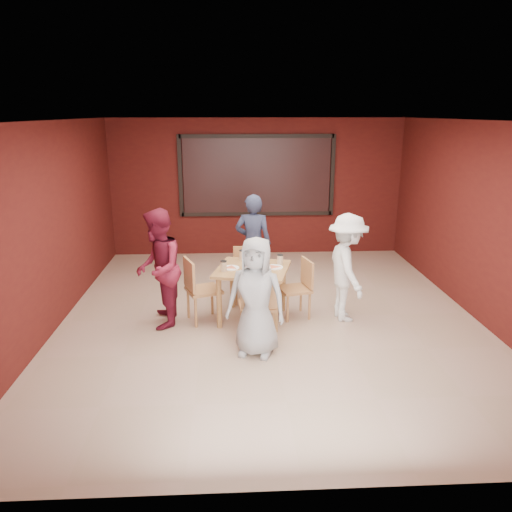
{
  "coord_description": "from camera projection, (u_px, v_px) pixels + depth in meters",
  "views": [
    {
      "loc": [
        -0.56,
        -6.78,
        2.91
      ],
      "look_at": [
        -0.2,
        -0.04,
        0.95
      ],
      "focal_mm": 35.0,
      "sensor_mm": 36.0,
      "label": 1
    }
  ],
  "objects": [
    {
      "name": "chair_front",
      "position": [
        258.0,
        303.0,
        6.43
      ],
      "size": [
        0.49,
        0.49,
        0.95
      ],
      "color": "#A2763F",
      "rests_on": "floor"
    },
    {
      "name": "chair_left",
      "position": [
        198.0,
        287.0,
        7.05
      ],
      "size": [
        0.59,
        0.59,
        0.94
      ],
      "color": "#A2763F",
      "rests_on": "floor"
    },
    {
      "name": "chair_right",
      "position": [
        300.0,
        285.0,
        7.25
      ],
      "size": [
        0.5,
        0.5,
        0.86
      ],
      "color": "#A2763F",
      "rests_on": "floor"
    },
    {
      "name": "dining_table",
      "position": [
        252.0,
        274.0,
        7.1
      ],
      "size": [
        1.19,
        1.19,
        0.93
      ],
      "color": "#B07648",
      "rests_on": "floor"
    },
    {
      "name": "floor",
      "position": [
        270.0,
        317.0,
        7.34
      ],
      "size": [
        7.0,
        7.0,
        0.0
      ],
      "primitive_type": "plane",
      "color": "tan",
      "rests_on": "ground"
    },
    {
      "name": "diner_back",
      "position": [
        253.0,
        244.0,
        8.2
      ],
      "size": [
        0.66,
        0.5,
        1.64
      ],
      "primitive_type": "imported",
      "rotation": [
        0.0,
        0.0,
        2.96
      ],
      "color": "#29304A",
      "rests_on": "floor"
    },
    {
      "name": "diner_front",
      "position": [
        256.0,
        297.0,
        6.05
      ],
      "size": [
        0.84,
        0.67,
        1.49
      ],
      "primitive_type": "imported",
      "rotation": [
        0.0,
        0.0,
        -0.31
      ],
      "color": "#A0A0A0",
      "rests_on": "floor"
    },
    {
      "name": "chair_back",
      "position": [
        246.0,
        271.0,
        7.9
      ],
      "size": [
        0.42,
        0.42,
        0.86
      ],
      "color": "#A2763F",
      "rests_on": "floor"
    },
    {
      "name": "diner_right",
      "position": [
        347.0,
        268.0,
        7.08
      ],
      "size": [
        0.66,
        1.05,
        1.55
      ],
      "primitive_type": "imported",
      "rotation": [
        0.0,
        0.0,
        1.66
      ],
      "color": "white",
      "rests_on": "floor"
    },
    {
      "name": "diner_left",
      "position": [
        158.0,
        269.0,
        6.86
      ],
      "size": [
        0.68,
        0.85,
        1.66
      ],
      "primitive_type": "imported",
      "rotation": [
        0.0,
        0.0,
        -1.51
      ],
      "color": "maroon",
      "rests_on": "floor"
    },
    {
      "name": "window_blinds",
      "position": [
        257.0,
        176.0,
        10.19
      ],
      "size": [
        3.0,
        0.02,
        1.5
      ],
      "primitive_type": "cube",
      "color": "black"
    }
  ]
}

